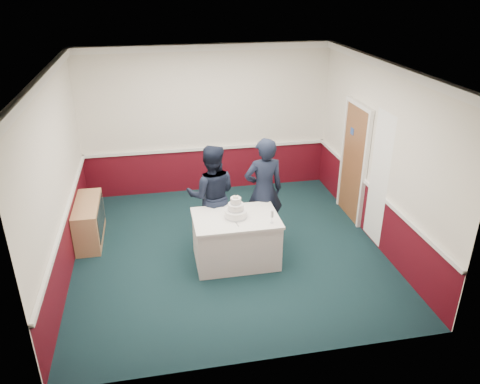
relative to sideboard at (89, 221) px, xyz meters
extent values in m
plane|color=#13292F|center=(2.28, -0.80, -0.35)|extent=(5.00, 5.00, 0.00)
cube|color=silver|center=(2.28, 1.67, 1.15)|extent=(5.00, 0.05, 3.00)
cube|color=silver|center=(-0.20, -0.80, 1.15)|extent=(0.05, 5.00, 3.00)
cube|color=silver|center=(4.75, -0.80, 1.15)|extent=(0.05, 5.00, 3.00)
cube|color=white|center=(2.28, -0.80, 2.62)|extent=(5.00, 5.00, 0.05)
cube|color=#4F0A14|center=(2.28, 1.68, 0.10)|extent=(5.00, 0.02, 0.90)
cube|color=white|center=(2.28, 1.67, 0.57)|extent=(4.98, 0.05, 0.06)
cube|color=white|center=(2.28, 1.66, 2.58)|extent=(5.00, 0.08, 0.12)
cube|color=olive|center=(4.74, 0.00, 0.70)|extent=(0.05, 0.90, 2.10)
cube|color=#234799|center=(4.71, 0.15, 1.27)|extent=(0.01, 0.12, 0.12)
cube|color=white|center=(4.70, -1.05, 0.85)|extent=(0.02, 0.60, 2.20)
cube|color=tan|center=(0.00, 0.00, 0.00)|extent=(0.40, 1.20, 0.70)
cube|color=black|center=(0.20, 0.00, 0.05)|extent=(0.01, 1.00, 0.50)
cube|color=white|center=(2.34, -1.13, 0.03)|extent=(1.28, 0.88, 0.76)
cube|color=white|center=(2.34, -1.13, 0.42)|extent=(1.32, 0.92, 0.04)
cylinder|color=white|center=(2.34, -1.13, 0.50)|extent=(0.34, 0.34, 0.12)
cylinder|color=#B5B6C0|center=(2.34, -1.13, 0.45)|extent=(0.35, 0.35, 0.03)
cylinder|color=white|center=(2.34, -1.13, 0.61)|extent=(0.24, 0.24, 0.11)
cylinder|color=#B5B6C0|center=(2.34, -1.13, 0.57)|extent=(0.25, 0.25, 0.02)
cylinder|color=white|center=(2.34, -1.13, 0.72)|extent=(0.16, 0.16, 0.10)
cylinder|color=#B5B6C0|center=(2.34, -1.13, 0.68)|extent=(0.17, 0.17, 0.02)
sphere|color=#EDE5C9|center=(2.34, -1.13, 0.79)|extent=(0.03, 0.03, 0.03)
sphere|color=#EDE5C9|center=(2.37, -1.12, 0.79)|extent=(0.03, 0.03, 0.03)
sphere|color=#EDE5C9|center=(2.32, -1.11, 0.79)|extent=(0.03, 0.03, 0.03)
sphere|color=#EDE5C9|center=(2.36, -1.15, 0.79)|extent=(0.03, 0.03, 0.03)
sphere|color=#EDE5C9|center=(2.32, -1.14, 0.79)|extent=(0.03, 0.03, 0.03)
cube|color=silver|center=(2.31, -1.33, 0.44)|extent=(0.05, 0.22, 0.00)
cylinder|color=silver|center=(2.84, -1.41, 0.44)|extent=(0.05, 0.05, 0.01)
cylinder|color=silver|center=(2.84, -1.41, 0.49)|extent=(0.01, 0.01, 0.09)
cylinder|color=silver|center=(2.84, -1.41, 0.59)|extent=(0.04, 0.04, 0.11)
imported|color=black|center=(2.06, -0.46, 0.52)|extent=(0.93, 0.78, 1.74)
imported|color=black|center=(2.92, -0.55, 0.57)|extent=(0.70, 0.49, 1.84)
camera|label=1|loc=(1.19, -7.38, 3.86)|focal=35.00mm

